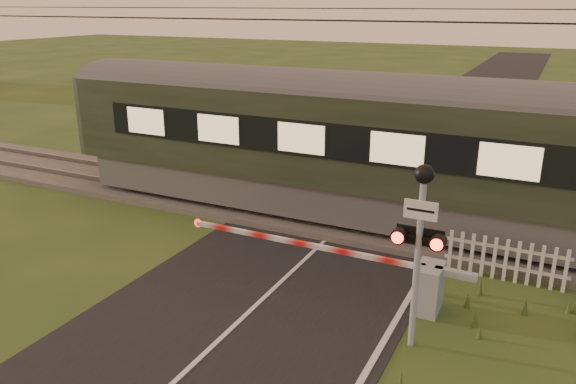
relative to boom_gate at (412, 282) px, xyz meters
The scene contains 7 objects.
ground 3.88m from the boom_gate, 138.27° to the right, with size 160.00×160.00×0.00m, color #284319.
road 4.02m from the boom_gate, 135.59° to the right, with size 6.00×140.00×0.03m.
track_bed 4.90m from the boom_gate, 125.93° to the left, with size 140.00×3.40×0.39m.
overhead_wires 7.10m from the boom_gate, 125.93° to the left, with size 120.00×0.62×0.62m.
boom_gate is the anchor object (origin of this frame).
crossing_signal 2.27m from the boom_gate, 75.44° to the right, with size 0.87×0.36×3.43m.
picket_fence 2.59m from the boom_gate, 52.27° to the left, with size 2.67×0.08×0.99m.
Camera 1 is at (5.09, -7.72, 5.93)m, focal length 35.00 mm.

